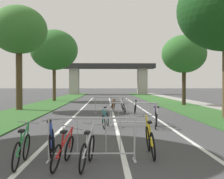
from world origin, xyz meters
name	(u,v)px	position (x,y,z in m)	size (l,w,h in m)	color
grass_verge_left	(52,103)	(-5.91, 26.36, 0.03)	(3.45, 64.43, 0.05)	#2D5B26
grass_verge_right	(169,103)	(5.91, 26.36, 0.03)	(3.45, 64.43, 0.05)	#2D5B26
sidewalk_path_right	(194,103)	(8.50, 26.36, 0.04)	(1.74, 64.43, 0.08)	gray
lane_stripe_center	(112,109)	(0.00, 18.64, 0.00)	(0.14, 37.27, 0.01)	silver
lane_stripe_right_lane	(143,109)	(2.30, 18.64, 0.00)	(0.14, 37.27, 0.01)	silver
lane_stripe_left_lane	(81,109)	(-2.30, 18.64, 0.00)	(0.14, 37.27, 0.01)	silver
overpass_bridge	(108,72)	(0.00, 53.24, 4.22)	(17.72, 3.90, 5.85)	#2D2D30
tree_left_oak_mid	(19,31)	(-6.70, 18.06, 5.73)	(4.05, 4.05, 7.51)	#4C3823
tree_left_pine_near	(54,50)	(-6.24, 29.74, 5.72)	(5.28, 5.28, 7.97)	#4C3823
tree_right_cypress_far	(184,54)	(6.48, 22.78, 4.56)	(3.96, 3.96, 6.26)	#3D2D1E
crowd_barrier_nearest	(92,140)	(-0.79, 3.87, 0.52)	(2.12, 0.45, 1.05)	#ADADB2
crowd_barrier_second	(134,114)	(0.80, 9.83, 0.52)	(2.13, 0.49, 1.05)	#ADADB2
crowd_barrier_third	(112,105)	(-0.08, 15.78, 0.52)	(2.13, 0.50, 1.05)	#ADADB2
bicycle_silver_0	(123,107)	(0.70, 16.28, 0.37)	(0.55, 1.76, 0.93)	black
bicycle_green_1	(22,150)	(-2.34, 3.49, 0.37)	(0.48, 1.62, 0.97)	black
bicycle_yellow_2	(150,141)	(0.69, 4.36, 0.39)	(0.46, 1.70, 1.02)	black
bicycle_blue_3	(52,142)	(-1.83, 4.36, 0.36)	(0.51, 1.63, 0.96)	black
bicycle_black_4	(135,108)	(1.39, 15.23, 0.35)	(0.57, 1.62, 0.90)	black
bicycle_red_5	(63,151)	(-1.40, 3.38, 0.35)	(0.61, 1.62, 0.88)	black
bicycle_white_6	(157,119)	(1.72, 9.34, 0.35)	(0.59, 1.64, 0.93)	black
bicycle_teal_7	(105,119)	(-0.47, 9.42, 0.35)	(0.51, 1.58, 0.88)	black
bicycle_purple_8	(156,117)	(1.85, 10.22, 0.38)	(0.46, 1.73, 1.00)	black
bicycle_orange_9	(113,107)	(0.01, 16.18, 0.37)	(0.47, 1.71, 0.99)	black
bicycle_silver_10	(88,151)	(-0.85, 3.35, 0.36)	(0.51, 1.64, 0.95)	black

